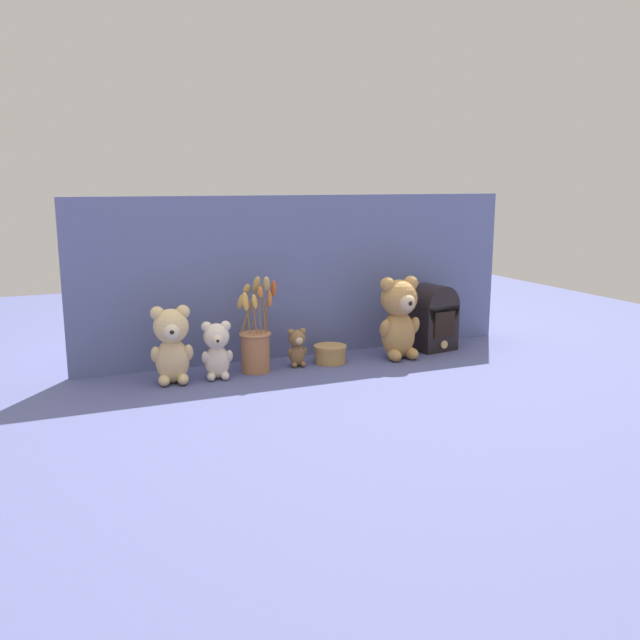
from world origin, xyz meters
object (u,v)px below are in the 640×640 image
teddy_bear_large (399,316)px  teddy_bear_medium (172,343)px  flower_vase (256,343)px  teddy_bear_tiny (297,347)px  vintage_radio (433,317)px  decorative_tin_tall (330,354)px  teddy_bear_small (217,349)px

teddy_bear_large → teddy_bear_medium: (-0.81, 0.01, -0.03)m
teddy_bear_medium → flower_vase: bearing=5.0°
teddy_bear_large → teddy_bear_tiny: size_ratio=2.23×
teddy_bear_tiny → teddy_bear_large: bearing=-6.2°
teddy_bear_medium → vintage_radio: size_ratio=1.00×
teddy_bear_large → decorative_tin_tall: size_ratio=2.58×
teddy_bear_medium → teddy_bear_tiny: teddy_bear_medium is taller
flower_vase → decorative_tin_tall: size_ratio=2.81×
teddy_bear_large → teddy_bear_medium: size_ratio=1.20×
flower_vase → teddy_bear_tiny: bearing=1.9°
teddy_bear_large → teddy_bear_tiny: 0.39m
teddy_bear_small → teddy_bear_medium: bearing=176.6°
teddy_bear_large → teddy_bear_medium: 0.81m
teddy_bear_tiny → decorative_tin_tall: bearing=-1.0°
teddy_bear_large → teddy_bear_small: 0.67m
teddy_bear_large → vintage_radio: teddy_bear_large is taller
teddy_bear_medium → teddy_bear_small: 0.15m
teddy_bear_large → teddy_bear_small: teddy_bear_large is taller
teddy_bear_large → flower_vase: flower_vase is taller
flower_vase → teddy_bear_small: bearing=-166.8°
teddy_bear_medium → flower_vase: (0.28, 0.02, -0.03)m
teddy_bear_large → flower_vase: (-0.53, 0.04, -0.06)m
teddy_bear_small → vintage_radio: vintage_radio is taller
teddy_bear_medium → vintage_radio: 1.00m
vintage_radio → decorative_tin_tall: (-0.44, -0.03, -0.09)m
flower_vase → teddy_bear_large: bearing=-3.9°
teddy_bear_small → flower_vase: flower_vase is taller
flower_vase → decorative_tin_tall: (0.27, 0.00, -0.07)m
teddy_bear_large → vintage_radio: bearing=19.4°
decorative_tin_tall → vintage_radio: bearing=3.5°
teddy_bear_small → vintage_radio: size_ratio=0.76×
teddy_bear_medium → teddy_bear_small: size_ratio=1.31×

